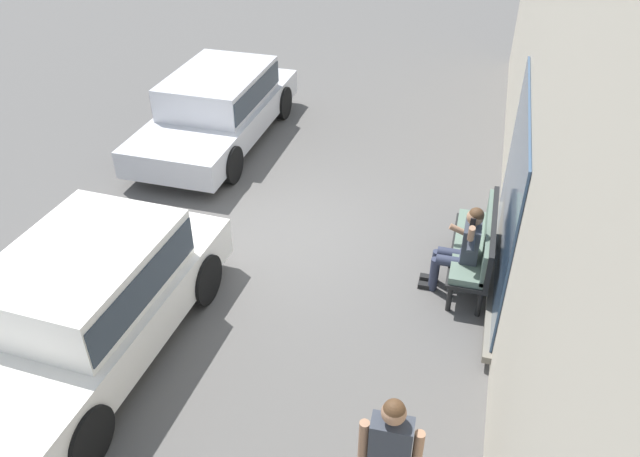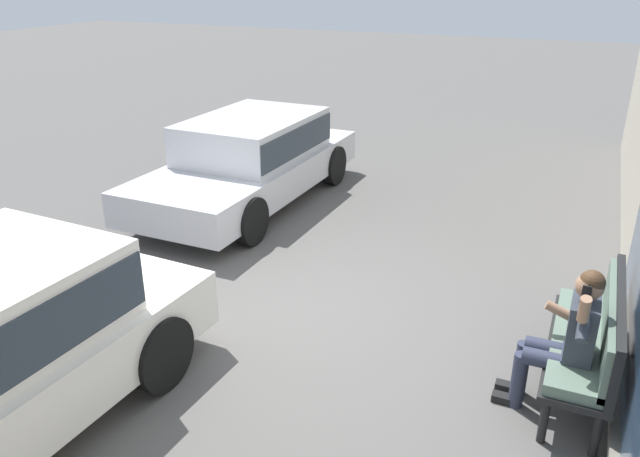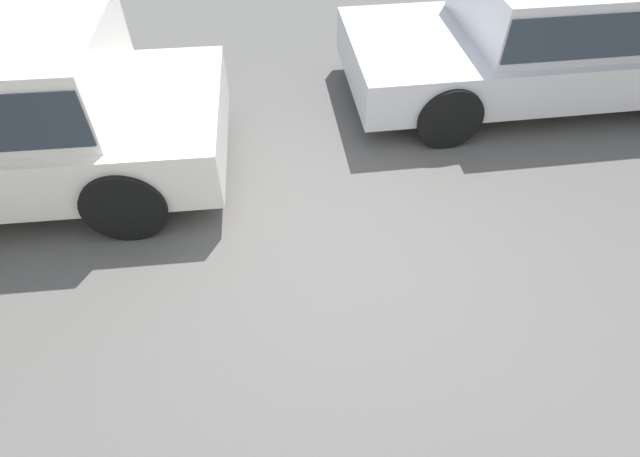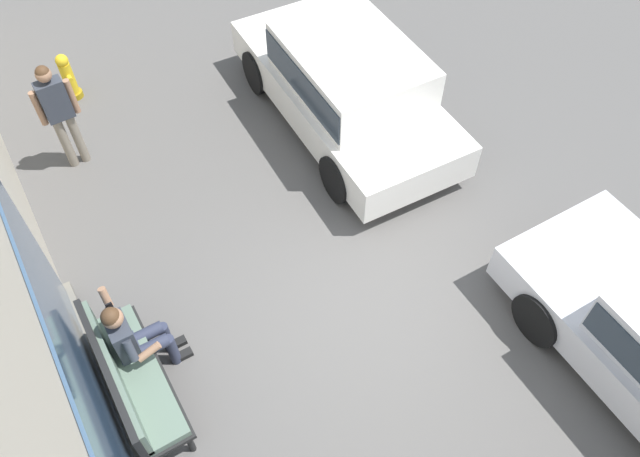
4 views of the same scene
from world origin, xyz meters
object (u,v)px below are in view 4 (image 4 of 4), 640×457
person_on_phone (134,337)px  pedestrian_standing (58,109)px  parked_car_mid (347,82)px  fire_hydrant (68,77)px  bench (128,377)px

person_on_phone → pedestrian_standing: (3.66, -0.36, 0.30)m
person_on_phone → parked_car_mid: (2.33, -4.20, 0.09)m
parked_car_mid → fire_hydrant: bearing=50.7°
pedestrian_standing → fire_hydrant: size_ratio=2.14×
parked_car_mid → pedestrian_standing: bearing=70.9°
bench → pedestrian_standing: size_ratio=1.03×
parked_car_mid → pedestrian_standing: pedestrian_standing is taller
parked_car_mid → fire_hydrant: (2.82, 3.45, -0.42)m
bench → person_on_phone: person_on_phone is taller
person_on_phone → pedestrian_standing: pedestrian_standing is taller
pedestrian_standing → fire_hydrant: pedestrian_standing is taller
parked_car_mid → bench: bearing=121.0°
bench → pedestrian_standing: 4.06m
parked_car_mid → pedestrian_standing: (1.33, 3.84, 0.21)m
bench → pedestrian_standing: (4.00, -0.58, 0.43)m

